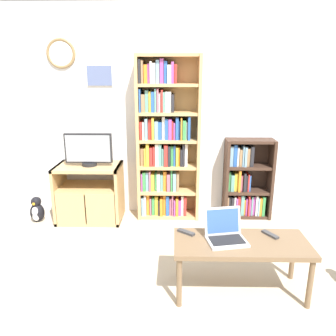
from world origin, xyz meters
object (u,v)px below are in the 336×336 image
object	(u,v)px
bookshelf_short	(245,181)
remote_near_laptop	(186,232)
bookshelf_tall	(165,143)
coffee_table	(241,247)
laptop	(225,232)
remote_far_from_laptop	(270,234)
television	(89,150)
tv_stand	(90,193)
penguin_figurine	(37,210)

from	to	relation	value
bookshelf_short	remote_near_laptop	bearing A→B (deg)	-119.10
bookshelf_tall	coffee_table	bearing A→B (deg)	-66.60
laptop	coffee_table	bearing A→B (deg)	-26.22
laptop	remote_near_laptop	bearing A→B (deg)	151.38
remote_far_from_laptop	bookshelf_tall	bearing A→B (deg)	90.98
television	laptop	distance (m)	2.04
bookshelf_tall	coffee_table	size ratio (longest dim) A/B	1.82
tv_stand	remote_near_laptop	world-z (taller)	tv_stand
tv_stand	penguin_figurine	distance (m)	0.69
television	penguin_figurine	bearing A→B (deg)	-172.89
penguin_figurine	bookshelf_tall	bearing A→B (deg)	8.19
coffee_table	laptop	size ratio (longest dim) A/B	3.09
coffee_table	remote_near_laptop	bearing A→B (deg)	163.00
remote_near_laptop	remote_far_from_laptop	world-z (taller)	same
tv_stand	bookshelf_short	bearing A→B (deg)	4.67
bookshelf_tall	penguin_figurine	bearing A→B (deg)	-171.81
bookshelf_tall	remote_far_from_laptop	xyz separation A→B (m)	(0.94, -1.45, -0.49)
remote_near_laptop	laptop	bearing A→B (deg)	-71.15
bookshelf_short	remote_far_from_laptop	bearing A→B (deg)	-93.31
remote_far_from_laptop	penguin_figurine	size ratio (longest dim) A/B	0.49
penguin_figurine	coffee_table	bearing A→B (deg)	-30.28
television	remote_near_laptop	world-z (taller)	television
television	laptop	world-z (taller)	television
bookshelf_short	remote_far_from_laptop	world-z (taller)	bookshelf_short
coffee_table	television	bearing A→B (deg)	138.46
penguin_figurine	remote_far_from_laptop	bearing A→B (deg)	-25.61
bookshelf_short	penguin_figurine	distance (m)	2.65
penguin_figurine	bookshelf_short	bearing A→B (deg)	5.30
remote_far_from_laptop	tv_stand	bearing A→B (deg)	113.41
laptop	remote_far_from_laptop	xyz separation A→B (m)	(0.40, 0.08, -0.05)
tv_stand	remote_far_from_laptop	xyz separation A→B (m)	(1.88, -1.30, 0.12)
remote_far_from_laptop	remote_near_laptop	bearing A→B (deg)	145.93
television	penguin_figurine	distance (m)	1.02
tv_stand	remote_far_from_laptop	world-z (taller)	tv_stand
remote_near_laptop	television	bearing A→B (deg)	78.45
penguin_figurine	remote_near_laptop	bearing A→B (deg)	-33.12
bookshelf_tall	bookshelf_short	distance (m)	1.14
bookshelf_tall	penguin_figurine	xyz separation A→B (m)	(-1.60, -0.23, -0.82)
bookshelf_tall	penguin_figurine	distance (m)	1.81
bookshelf_tall	laptop	bearing A→B (deg)	-70.40
remote_near_laptop	remote_far_from_laptop	distance (m)	0.71
remote_near_laptop	penguin_figurine	distance (m)	2.20
television	penguin_figurine	world-z (taller)	television
tv_stand	remote_near_laptop	bearing A→B (deg)	-47.45
television	bookshelf_short	distance (m)	2.00
laptop	remote_near_laptop	world-z (taller)	laptop
bookshelf_tall	television	bearing A→B (deg)	-171.02
television	penguin_figurine	size ratio (longest dim) A/B	1.75
television	bookshelf_tall	distance (m)	0.93
bookshelf_tall	laptop	size ratio (longest dim) A/B	5.63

